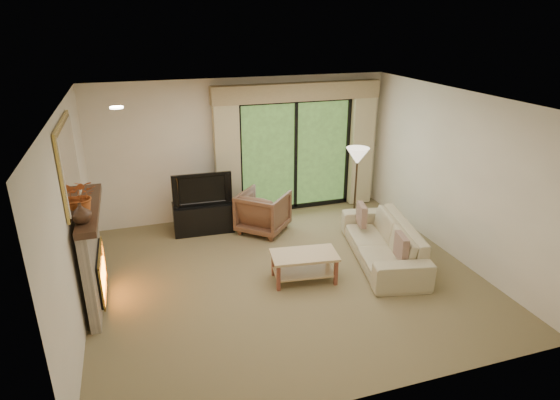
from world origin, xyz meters
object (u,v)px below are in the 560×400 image
object	(u,v)px
sofa	(383,241)
media_console	(203,217)
coffee_table	(304,267)
armchair	(263,212)

from	to	relation	value
sofa	media_console	bearing A→B (deg)	-115.30
media_console	coffee_table	world-z (taller)	media_console
sofa	coffee_table	world-z (taller)	sofa
coffee_table	sofa	bearing A→B (deg)	16.05
armchair	media_console	bearing A→B (deg)	24.04
armchair	coffee_table	size ratio (longest dim) A/B	0.85
media_console	armchair	bearing A→B (deg)	-15.57
sofa	armchair	bearing A→B (deg)	-124.70
sofa	coffee_table	xyz separation A→B (m)	(-1.40, -0.21, -0.10)
media_console	coffee_table	size ratio (longest dim) A/B	1.11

